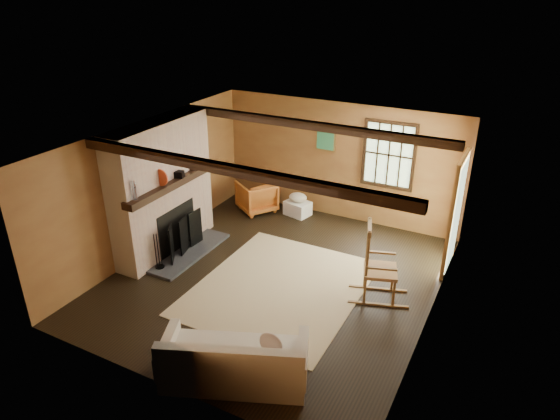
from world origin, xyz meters
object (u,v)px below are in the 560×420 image
Objects in this scene: rocking_chair at (377,268)px; sofa at (235,364)px; fireplace at (164,193)px; armchair at (257,196)px; laundry_basket at (298,208)px.

sofa is at bearing 140.27° from rocking_chair.
fireplace is 2.40m from armchair.
sofa is 4.87m from laundry_basket.
laundry_basket is at bearing 136.92° from armchair.
armchair is (-3.25, 1.93, -0.20)m from rocking_chair.
rocking_chair is 1.74× the size of armchair.
fireplace is at bearing 17.75° from armchair.
rocking_chair is 0.65× the size of sofa.
sofa is 5.00m from armchair.
laundry_basket is 0.92m from armchair.
rocking_chair is at bearing 3.82° from fireplace.
sofa is at bearing -38.24° from fireplace.
armchair is (-2.26, 4.46, 0.07)m from sofa.
sofa reaches higher than armchair.
laundry_basket is at bearing 58.15° from fireplace.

